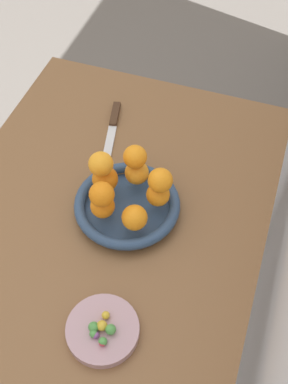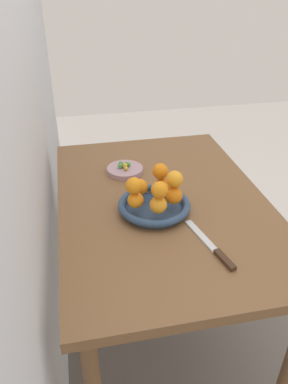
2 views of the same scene
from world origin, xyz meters
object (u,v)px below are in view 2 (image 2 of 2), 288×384
orange_3 (162,186)px  candy_ball_0 (127,164)px  orange_2 (174,195)px  candy_ball_3 (128,164)px  candy_ball_5 (121,163)px  candy_ball_7 (125,164)px  candy_ball_1 (126,169)px  orange_1 (158,205)px  candy_ball_6 (125,165)px  knife (213,248)px  candy_dish (125,170)px  orange_6 (175,179)px  orange_8 (160,171)px  orange_5 (159,190)px  candy_ball_2 (120,166)px  candy_ball_4 (121,163)px  orange_0 (136,200)px  orange_7 (134,186)px  dining_table (162,219)px  orange_4 (140,187)px  fruit_bowl (154,206)px

orange_3 → candy_ball_0: (0.27, 0.08, -0.04)m
orange_2 → candy_ball_3: orange_2 is taller
candy_ball_5 → candy_ball_7: bearing=-115.5°
orange_3 → candy_ball_1: 0.25m
orange_1 → candy_ball_6: (0.37, 0.05, -0.04)m
candy_ball_0 → knife: 0.58m
candy_ball_7 → candy_dish: bearing=164.5°
orange_2 → orange_6: size_ratio=1.08×
candy_ball_1 → orange_8: bearing=-157.9°
orange_5 → candy_ball_2: size_ratio=2.57×
candy_ball_0 → knife: bearing=-162.4°
orange_2 → candy_ball_4: (0.35, 0.13, -0.04)m
knife → candy_ball_7: bearing=18.0°
candy_dish → candy_ball_6: 0.02m
orange_0 → knife: 0.30m
orange_1 → candy_ball_2: orange_1 is taller
orange_5 → orange_7: size_ratio=0.98×
orange_7 → candy_ball_2: size_ratio=2.61×
orange_2 → orange_6: (0.01, -0.00, 0.06)m
dining_table → candy_ball_2: candy_ball_2 is taller
dining_table → orange_1: 0.21m
orange_4 → candy_ball_2: orange_4 is taller
orange_0 → candy_ball_6: 0.32m
candy_ball_3 → candy_ball_7: bearing=35.7°
candy_ball_1 → candy_ball_7: size_ratio=1.12×
orange_5 → candy_ball_3: orange_5 is taller
orange_4 → candy_ball_2: 0.25m
orange_0 → candy_ball_5: size_ratio=3.31×
candy_ball_7 → fruit_bowl: bearing=-171.1°
orange_0 → dining_table: bearing=-53.5°
dining_table → candy_ball_2: bearing=27.5°
dining_table → orange_3: size_ratio=19.58×
orange_2 → orange_7: orange_7 is taller
candy_ball_1 → candy_ball_3: (0.03, -0.01, 0.00)m
orange_5 → orange_1: bearing=114.8°
orange_1 → orange_2: orange_2 is taller
candy_ball_0 → orange_5: bearing=-173.1°
dining_table → candy_ball_7: 0.30m
candy_dish → knife: candy_dish is taller
orange_1 → orange_2: 0.08m
orange_1 → candy_ball_4: size_ratio=3.30×
orange_0 → orange_2: 0.13m
dining_table → candy_ball_3: (0.24, 0.09, 0.12)m
orange_5 → candy_ball_4: bearing=10.1°
candy_dish → candy_ball_2: size_ratio=6.88×
candy_ball_1 → candy_ball_5: 0.05m
orange_3 → orange_4: 0.08m
orange_7 → orange_8: (0.08, -0.11, 0.00)m
orange_8 → orange_0: bearing=127.6°
dining_table → candy_ball_7: bearing=21.1°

